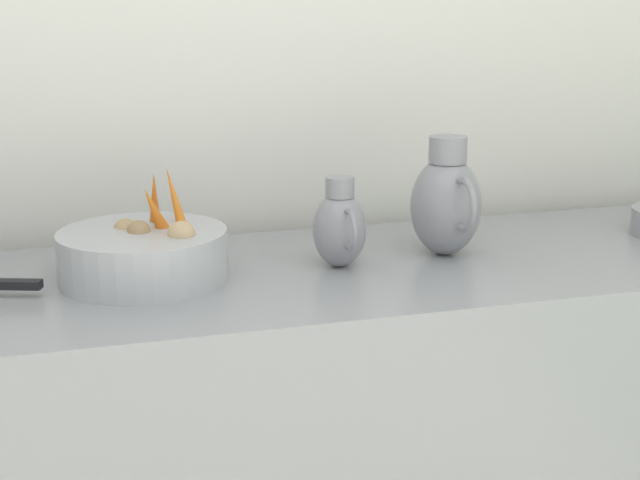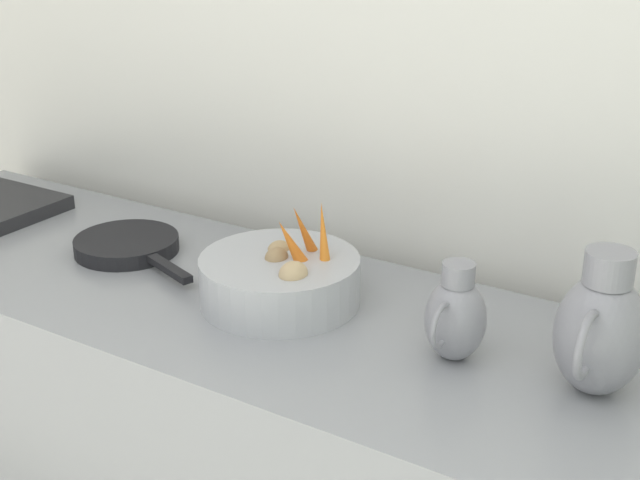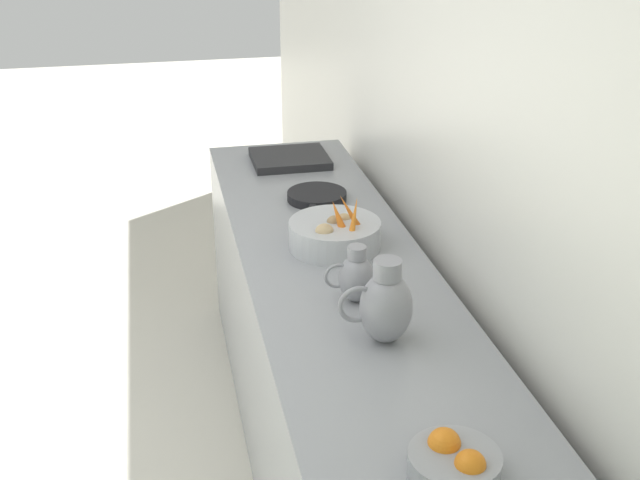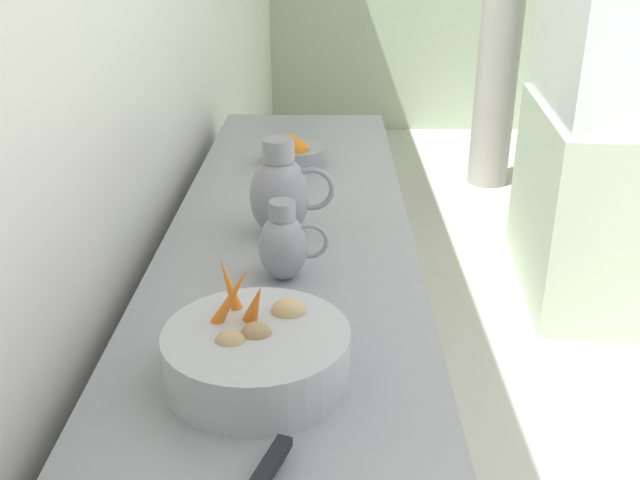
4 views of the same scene
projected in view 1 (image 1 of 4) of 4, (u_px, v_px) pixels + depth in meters
The scene contains 4 objects.
prep_counter at pixel (312, 465), 1.91m from camera, with size 0.64×3.08×0.89m, color gray.
vegetable_colander at pixel (144, 254), 1.71m from camera, with size 0.32×0.32×0.21m.
metal_pitcher_tall at pixel (447, 202), 1.86m from camera, with size 0.21×0.15×0.25m.
metal_pitcher_short at pixel (340, 227), 1.78m from camera, with size 0.16×0.11×0.18m.
Camera 1 is at (0.13, -0.46, 1.40)m, focal length 49.68 mm.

